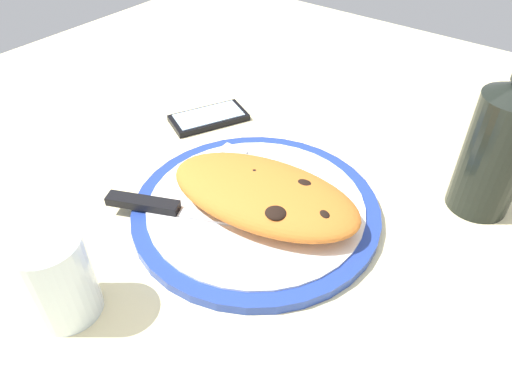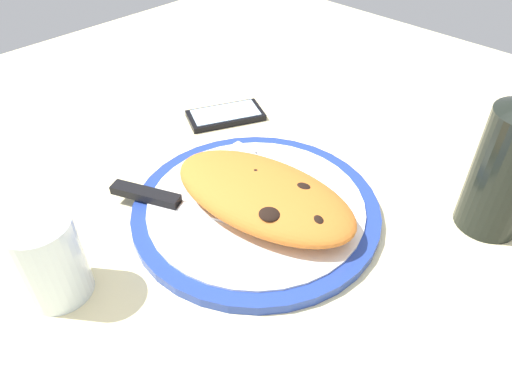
{
  "view_description": "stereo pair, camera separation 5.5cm",
  "coord_description": "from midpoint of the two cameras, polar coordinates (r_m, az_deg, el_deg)",
  "views": [
    {
      "loc": [
        -28.26,
        36.89,
        42.8
      ],
      "look_at": [
        0.0,
        0.0,
        3.65
      ],
      "focal_mm": 33.03,
      "sensor_mm": 36.0,
      "label": 1
    },
    {
      "loc": [
        -32.44,
        33.27,
        42.8
      ],
      "look_at": [
        0.0,
        0.0,
        3.65
      ],
      "focal_mm": 33.03,
      "sensor_mm": 36.0,
      "label": 2
    }
  ],
  "objects": [
    {
      "name": "ground_plane",
      "position": [
        0.64,
        -2.47,
        -3.62
      ],
      "size": [
        150.0,
        150.0,
        3.0
      ],
      "primitive_type": "cube",
      "color": "beige"
    },
    {
      "name": "plate",
      "position": [
        0.63,
        -2.53,
        -2.1
      ],
      "size": [
        32.74,
        32.74,
        1.65
      ],
      "color": "#233D99",
      "rests_on": "ground_plane"
    },
    {
      "name": "calzone",
      "position": [
        0.6,
        -1.89,
        -0.48
      ],
      "size": [
        27.46,
        17.0,
        4.6
      ],
      "color": "orange",
      "rests_on": "plate"
    },
    {
      "name": "fork",
      "position": [
        0.69,
        -1.65,
        3.41
      ],
      "size": [
        17.93,
        2.31,
        0.4
      ],
      "color": "silver",
      "rests_on": "plate"
    },
    {
      "name": "knife",
      "position": [
        0.62,
        -13.22,
        -1.94
      ],
      "size": [
        22.63,
        11.59,
        1.2
      ],
      "color": "silver",
      "rests_on": "plate"
    },
    {
      "name": "smartphone",
      "position": [
        0.82,
        -7.7,
        8.87
      ],
      "size": [
        11.39,
        14.33,
        1.16
      ],
      "color": "black",
      "rests_on": "ground_plane"
    },
    {
      "name": "water_glass",
      "position": [
        0.54,
        -25.54,
        -9.86
      ],
      "size": [
        7.21,
        7.21,
        10.47
      ],
      "color": "silver",
      "rests_on": "ground_plane"
    },
    {
      "name": "wine_bottle",
      "position": [
        0.64,
        25.19,
        5.14
      ],
      "size": [
        7.96,
        7.96,
        25.51
      ],
      "color": "black",
      "rests_on": "ground_plane"
    }
  ]
}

